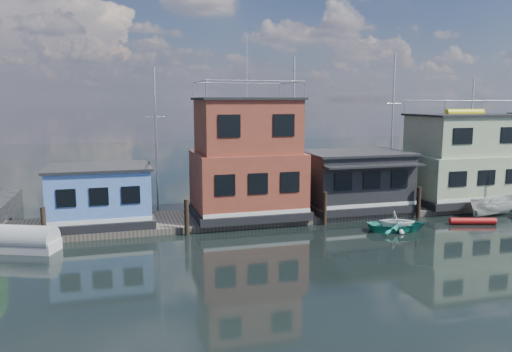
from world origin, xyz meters
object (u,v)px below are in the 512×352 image
object	(u,v)px
houseboat_green	(462,160)
tarp_runabout	(23,241)
motorboat	(494,206)
houseboat_blue	(100,195)
dinghy_teal	(398,225)
houseboat_dark	(354,180)
houseboat_red	(247,160)
red_kayak	(473,221)
dinghy_white	(396,221)

from	to	relation	value
houseboat_green	tarp_runabout	size ratio (longest dim) A/B	2.09
motorboat	tarp_runabout	distance (m)	30.56
houseboat_blue	motorboat	xyz separation A→B (m)	(26.56, -3.60, -1.48)
tarp_runabout	dinghy_teal	size ratio (longest dim) A/B	1.10
houseboat_blue	houseboat_dark	distance (m)	17.50
houseboat_dark	tarp_runabout	distance (m)	21.87
motorboat	houseboat_green	bearing A→B (deg)	3.65
houseboat_red	houseboat_green	size ratio (longest dim) A/B	1.41
motorboat	red_kayak	xyz separation A→B (m)	(-3.10, -1.69, -0.51)
tarp_runabout	red_kayak	xyz separation A→B (m)	(27.46, -1.70, -0.35)
red_kayak	dinghy_teal	xyz separation A→B (m)	(-5.61, -0.08, 0.16)
houseboat_green	dinghy_teal	size ratio (longest dim) A/B	2.29
houseboat_dark	motorboat	world-z (taller)	houseboat_dark
houseboat_red	red_kayak	bearing A→B (deg)	-20.76
tarp_runabout	red_kayak	distance (m)	27.51
houseboat_blue	motorboat	bearing A→B (deg)	-7.72
houseboat_dark	motorboat	bearing A→B (deg)	-21.56
houseboat_green	motorboat	bearing A→B (deg)	-89.08
tarp_runabout	houseboat_green	bearing A→B (deg)	29.33
dinghy_teal	houseboat_dark	bearing A→B (deg)	13.97
houseboat_green	dinghy_teal	distance (m)	10.67
tarp_runabout	dinghy_teal	world-z (taller)	tarp_runabout
houseboat_blue	tarp_runabout	world-z (taller)	houseboat_blue
dinghy_teal	motorboat	bearing A→B (deg)	-68.25
houseboat_green	motorboat	world-z (taller)	houseboat_green
houseboat_dark	red_kayak	bearing A→B (deg)	-41.51
red_kayak	tarp_runabout	bearing A→B (deg)	-167.48
houseboat_dark	dinghy_white	world-z (taller)	houseboat_dark
houseboat_dark	dinghy_teal	xyz separation A→B (m)	(0.35, -5.35, -2.04)
houseboat_red	tarp_runabout	world-z (taller)	houseboat_red
houseboat_red	motorboat	size ratio (longest dim) A/B	3.15
houseboat_red	motorboat	distance (m)	17.76
houseboat_blue	dinghy_white	size ratio (longest dim) A/B	2.74
houseboat_blue	houseboat_green	xyz separation A→B (m)	(26.50, 0.00, 1.34)
houseboat_dark	red_kayak	size ratio (longest dim) A/B	2.47
red_kayak	dinghy_teal	size ratio (longest dim) A/B	0.82
houseboat_red	houseboat_green	world-z (taller)	houseboat_red
houseboat_dark	tarp_runabout	xyz separation A→B (m)	(-21.50, -3.57, -1.85)
dinghy_white	red_kayak	world-z (taller)	dinghy_white
houseboat_blue	tarp_runabout	bearing A→B (deg)	-138.12
houseboat_blue	dinghy_white	bearing A→B (deg)	-16.51
motorboat	tarp_runabout	size ratio (longest dim) A/B	0.94
houseboat_blue	dinghy_teal	distance (m)	18.73
houseboat_blue	red_kayak	world-z (taller)	houseboat_blue
houseboat_blue	houseboat_green	world-z (taller)	houseboat_green
red_kayak	motorboat	bearing A→B (deg)	44.69
houseboat_red	houseboat_green	bearing A→B (deg)	0.00
houseboat_blue	tarp_runabout	distance (m)	5.62
red_kayak	houseboat_dark	bearing A→B (deg)	154.56
houseboat_red	houseboat_dark	xyz separation A→B (m)	(8.00, -0.02, -1.69)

